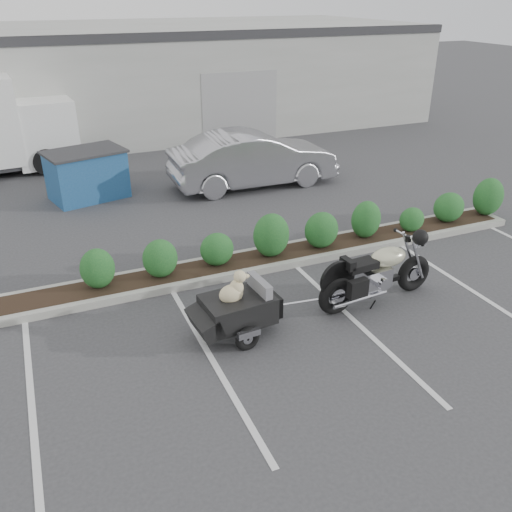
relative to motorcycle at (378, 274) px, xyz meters
name	(u,v)px	position (x,y,z in m)	size (l,w,h in m)	color
ground	(281,320)	(-1.92, 0.11, -0.59)	(90.00, 90.00, 0.00)	#38383A
planter_kerb	(279,257)	(-0.92, 2.31, -0.51)	(12.00, 1.00, 0.15)	#9E9E93
building	(108,77)	(-1.92, 17.11, 1.41)	(26.00, 10.00, 4.00)	#9EA099
motorcycle	(378,274)	(0.00, 0.00, 0.00)	(2.56, 0.89, 1.47)	black
pet_trailer	(237,308)	(-2.79, 0.02, -0.07)	(2.05, 1.15, 1.21)	black
sedan	(253,159)	(0.52, 7.15, 0.22)	(1.71, 4.90, 1.61)	#ACABB3
dumpster	(87,174)	(-4.16, 7.97, 0.10)	(2.34, 1.87, 1.36)	navy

